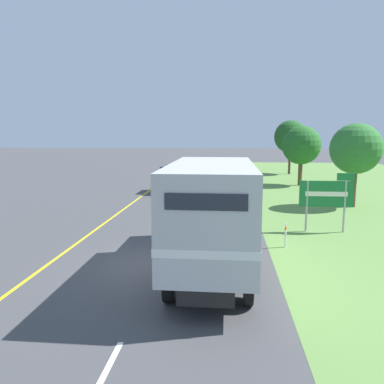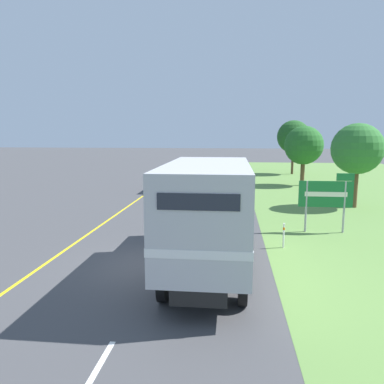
{
  "view_description": "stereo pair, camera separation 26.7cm",
  "coord_description": "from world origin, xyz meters",
  "px_view_note": "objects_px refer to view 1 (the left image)",
  "views": [
    {
      "loc": [
        2.13,
        -11.62,
        4.26
      ],
      "look_at": [
        0.3,
        7.87,
        1.2
      ],
      "focal_mm": 35.0,
      "sensor_mm": 36.0,
      "label": 1
    },
    {
      "loc": [
        2.39,
        -11.59,
        4.26
      ],
      "look_at": [
        0.3,
        7.87,
        1.2
      ],
      "focal_mm": 35.0,
      "sensor_mm": 36.0,
      "label": 2
    }
  ],
  "objects_px": {
    "roadside_tree_near": "(356,149)",
    "roadside_tree_far": "(290,137)",
    "delineator_post": "(286,234)",
    "horse_trailer_truck": "(212,210)",
    "highway_sign": "(327,195)",
    "lead_car_white": "(173,178)",
    "roadside_tree_mid": "(301,145)"
  },
  "relations": [
    {
      "from": "roadside_tree_near",
      "to": "roadside_tree_far",
      "type": "height_order",
      "value": "roadside_tree_far"
    },
    {
      "from": "delineator_post",
      "to": "roadside_tree_near",
      "type": "bearing_deg",
      "value": 58.73
    },
    {
      "from": "delineator_post",
      "to": "horse_trailer_truck",
      "type": "bearing_deg",
      "value": -136.01
    },
    {
      "from": "highway_sign",
      "to": "roadside_tree_far",
      "type": "relative_size",
      "value": 0.46
    },
    {
      "from": "horse_trailer_truck",
      "to": "delineator_post",
      "type": "xyz_separation_m",
      "value": [
        2.66,
        2.57,
        -1.42
      ]
    },
    {
      "from": "roadside_tree_near",
      "to": "roadside_tree_far",
      "type": "relative_size",
      "value": 0.86
    },
    {
      "from": "horse_trailer_truck",
      "to": "lead_car_white",
      "type": "height_order",
      "value": "horse_trailer_truck"
    },
    {
      "from": "horse_trailer_truck",
      "to": "roadside_tree_near",
      "type": "xyz_separation_m",
      "value": [
        7.8,
        11.03,
        1.46
      ]
    },
    {
      "from": "highway_sign",
      "to": "roadside_tree_far",
      "type": "bearing_deg",
      "value": 84.62
    },
    {
      "from": "horse_trailer_truck",
      "to": "roadside_tree_mid",
      "type": "bearing_deg",
      "value": 72.23
    },
    {
      "from": "lead_car_white",
      "to": "highway_sign",
      "type": "height_order",
      "value": "highway_sign"
    },
    {
      "from": "lead_car_white",
      "to": "highway_sign",
      "type": "relative_size",
      "value": 1.58
    },
    {
      "from": "lead_car_white",
      "to": "horse_trailer_truck",
      "type": "bearing_deg",
      "value": -77.49
    },
    {
      "from": "lead_car_white",
      "to": "roadside_tree_far",
      "type": "xyz_separation_m",
      "value": [
        10.59,
        13.3,
        2.97
      ]
    },
    {
      "from": "lead_car_white",
      "to": "roadside_tree_near",
      "type": "relative_size",
      "value": 0.84
    },
    {
      "from": "highway_sign",
      "to": "roadside_tree_near",
      "type": "bearing_deg",
      "value": 63.14
    },
    {
      "from": "roadside_tree_near",
      "to": "roadside_tree_mid",
      "type": "distance_m",
      "value": 9.33
    },
    {
      "from": "roadside_tree_near",
      "to": "delineator_post",
      "type": "height_order",
      "value": "roadside_tree_near"
    },
    {
      "from": "horse_trailer_truck",
      "to": "highway_sign",
      "type": "height_order",
      "value": "horse_trailer_truck"
    },
    {
      "from": "lead_car_white",
      "to": "roadside_tree_far",
      "type": "distance_m",
      "value": 17.26
    },
    {
      "from": "horse_trailer_truck",
      "to": "highway_sign",
      "type": "xyz_separation_m",
      "value": [
        4.77,
        5.06,
        -0.29
      ]
    },
    {
      "from": "roadside_tree_near",
      "to": "delineator_post",
      "type": "relative_size",
      "value": 5.12
    },
    {
      "from": "highway_sign",
      "to": "lead_car_white",
      "type": "bearing_deg",
      "value": 127.35
    },
    {
      "from": "roadside_tree_near",
      "to": "delineator_post",
      "type": "distance_m",
      "value": 10.3
    },
    {
      "from": "horse_trailer_truck",
      "to": "roadside_tree_far",
      "type": "bearing_deg",
      "value": 76.44
    },
    {
      "from": "horse_trailer_truck",
      "to": "highway_sign",
      "type": "distance_m",
      "value": 6.96
    },
    {
      "from": "lead_car_white",
      "to": "roadside_tree_mid",
      "type": "xyz_separation_m",
      "value": [
        10.03,
        4.31,
        2.33
      ]
    },
    {
      "from": "horse_trailer_truck",
      "to": "delineator_post",
      "type": "distance_m",
      "value": 3.97
    },
    {
      "from": "highway_sign",
      "to": "roadside_tree_mid",
      "type": "distance_m",
      "value": 15.39
    },
    {
      "from": "lead_car_white",
      "to": "roadside_tree_near",
      "type": "bearing_deg",
      "value": -23.47
    },
    {
      "from": "roadside_tree_mid",
      "to": "delineator_post",
      "type": "distance_m",
      "value": 18.32
    },
    {
      "from": "horse_trailer_truck",
      "to": "roadside_tree_near",
      "type": "bearing_deg",
      "value": 54.73
    }
  ]
}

